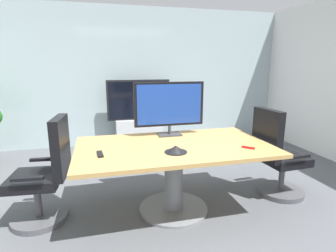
% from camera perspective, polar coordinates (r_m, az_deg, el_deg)
% --- Properties ---
extents(ground_plane, '(7.21, 7.21, 0.00)m').
position_cam_1_polar(ground_plane, '(3.00, 1.66, -19.14)').
color(ground_plane, '#515459').
extents(wall_back_glass_partition, '(6.21, 0.10, 2.68)m').
position_cam_1_polar(wall_back_glass_partition, '(5.54, -7.06, 10.22)').
color(wall_back_glass_partition, '#9EB2B7').
rests_on(wall_back_glass_partition, ground).
extents(conference_table, '(2.03, 1.17, 0.76)m').
position_cam_1_polar(conference_table, '(2.92, 1.22, -7.50)').
color(conference_table, '#B2894C').
rests_on(conference_table, ground).
extents(office_chair_left, '(0.61, 0.59, 1.09)m').
position_cam_1_polar(office_chair_left, '(3.05, -24.47, -10.19)').
color(office_chair_left, '#4C4C51').
rests_on(office_chair_left, ground).
extents(office_chair_right, '(0.61, 0.59, 1.09)m').
position_cam_1_polar(office_chair_right, '(3.56, 22.04, -6.69)').
color(office_chair_right, '#4C4C51').
rests_on(office_chair_right, ground).
extents(tv_monitor, '(0.84, 0.18, 0.64)m').
position_cam_1_polar(tv_monitor, '(3.19, 0.29, 4.35)').
color(tv_monitor, '#333338').
rests_on(tv_monitor, conference_table).
extents(wall_display_unit, '(1.20, 0.36, 1.31)m').
position_cam_1_polar(wall_display_unit, '(5.31, -6.13, 0.32)').
color(wall_display_unit, '#B7BABC').
rests_on(wall_display_unit, ground).
extents(conference_phone, '(0.22, 0.22, 0.07)m').
position_cam_1_polar(conference_phone, '(2.62, 1.67, -4.95)').
color(conference_phone, black).
rests_on(conference_phone, conference_table).
extents(remote_control, '(0.07, 0.17, 0.02)m').
position_cam_1_polar(remote_control, '(2.63, -14.19, -5.77)').
color(remote_control, black).
rests_on(remote_control, conference_table).
extents(whiteboard_marker, '(0.11, 0.11, 0.02)m').
position_cam_1_polar(whiteboard_marker, '(2.86, 16.61, -4.39)').
color(whiteboard_marker, red).
rests_on(whiteboard_marker, conference_table).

